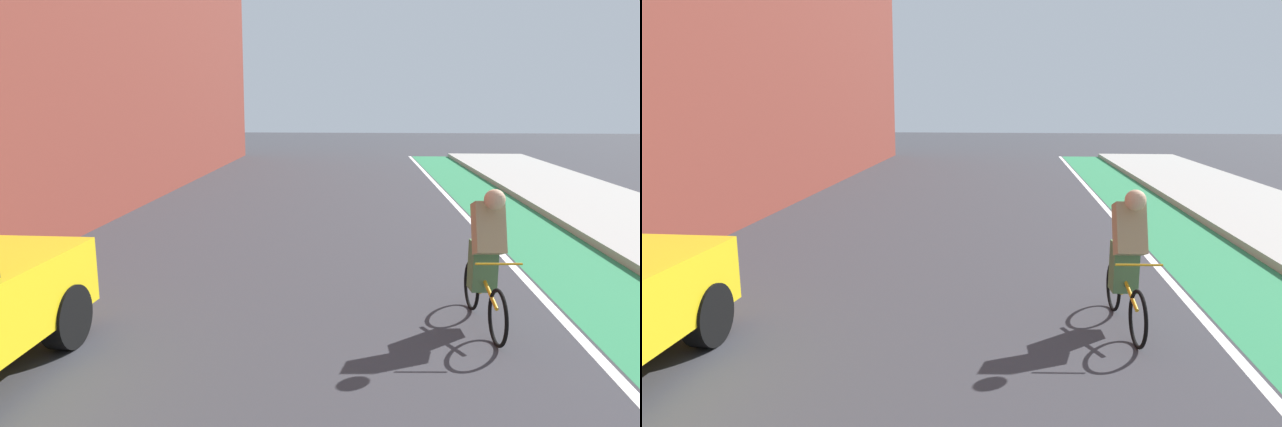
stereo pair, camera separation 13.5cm
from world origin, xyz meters
TOP-DOWN VIEW (x-y plane):
  - ground_plane at (0.00, 13.29)m, footprint 76.06×76.06m
  - bike_lane_paint at (3.66, 15.29)m, footprint 1.60×34.57m
  - lane_divider_stripe at (2.76, 15.29)m, footprint 0.12×34.57m
  - cyclist_far at (1.79, 12.86)m, footprint 0.48×1.65m

SIDE VIEW (x-z plane):
  - ground_plane at x=0.00m, z-range 0.00..0.00m
  - bike_lane_paint at x=3.66m, z-range 0.00..0.00m
  - lane_divider_stripe at x=2.76m, z-range 0.00..0.00m
  - cyclist_far at x=1.79m, z-range 0.01..1.59m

